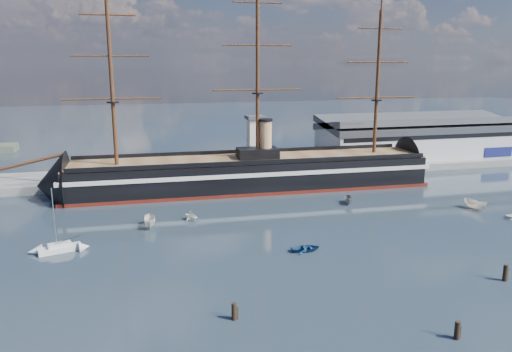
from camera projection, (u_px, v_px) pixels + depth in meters
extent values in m
plane|color=#2A3641|center=(280.00, 210.00, 107.46)|extent=(600.00, 600.00, 0.00)
cube|color=slate|center=(276.00, 173.00, 143.89)|extent=(180.00, 18.00, 2.00)
cube|color=#B7BABC|center=(418.00, 140.00, 157.90)|extent=(62.00, 20.00, 10.00)
cube|color=#3F4247|center=(419.00, 123.00, 156.66)|extent=(63.00, 21.00, 2.00)
cube|color=silver|center=(255.00, 145.00, 137.35)|extent=(4.00, 4.00, 14.00)
cube|color=#3F4247|center=(255.00, 117.00, 135.70)|extent=(5.00, 5.00, 1.00)
cube|color=black|center=(250.00, 173.00, 125.01)|extent=(88.43, 18.57, 7.00)
cube|color=silver|center=(250.00, 168.00, 124.75)|extent=(90.44, 18.87, 1.00)
cube|color=#56170E|center=(250.00, 187.00, 125.82)|extent=(90.44, 18.83, 0.90)
cone|color=black|center=(52.00, 185.00, 113.67)|extent=(14.45, 16.08, 15.68)
cone|color=black|center=(414.00, 165.00, 136.49)|extent=(11.46, 16.00, 15.68)
cube|color=brown|center=(250.00, 159.00, 124.22)|extent=(88.39, 17.29, 0.40)
cube|color=black|center=(258.00, 153.00, 124.40)|extent=(10.17, 6.29, 2.50)
cylinder|color=tan|center=(265.00, 139.00, 124.12)|extent=(3.20, 3.20, 9.00)
cylinder|color=#381E0F|center=(24.00, 164.00, 111.15)|extent=(17.77, 1.22, 4.43)
cylinder|color=#381E0F|center=(112.00, 82.00, 112.12)|extent=(0.90, 0.90, 38.00)
cylinder|color=#381E0F|center=(258.00, 72.00, 120.02)|extent=(0.90, 0.90, 42.00)
cylinder|color=#381E0F|center=(377.00, 83.00, 128.54)|extent=(0.90, 0.90, 36.00)
cube|color=silver|center=(60.00, 249.00, 83.60)|extent=(7.21, 3.87, 0.92)
cube|color=silver|center=(59.00, 245.00, 83.43)|extent=(3.95, 2.44, 0.74)
cylinder|color=#B2B2B7|center=(54.00, 218.00, 82.26)|extent=(0.15, 0.15, 10.14)
imported|color=silver|center=(150.00, 227.00, 96.21)|extent=(6.66, 2.62, 2.64)
imported|color=navy|center=(306.00, 251.00, 83.99)|extent=(1.30, 3.11, 1.44)
imported|color=slate|center=(348.00, 204.00, 112.28)|extent=(5.44, 3.40, 2.04)
imported|color=white|center=(191.00, 220.00, 100.56)|extent=(6.15, 5.24, 2.10)
imported|color=white|center=(475.00, 210.00, 107.78)|extent=(7.00, 3.63, 2.67)
cylinder|color=black|center=(234.00, 320.00, 61.52)|extent=(0.64, 0.64, 2.89)
cylinder|color=black|center=(456.00, 339.00, 57.19)|extent=(0.64, 0.64, 2.88)
cylinder|color=black|center=(504.00, 281.00, 72.47)|extent=(0.64, 0.64, 3.18)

